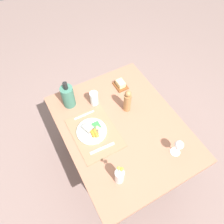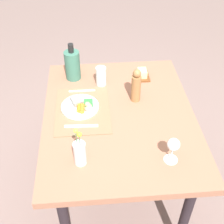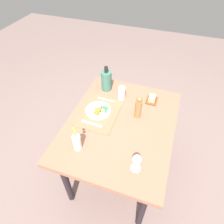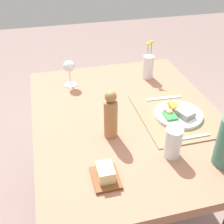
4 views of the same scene
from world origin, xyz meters
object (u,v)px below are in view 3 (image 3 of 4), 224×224
object	(u,v)px
flower_vase	(77,142)
butter_dish	(152,99)
pepper_mill	(138,107)
wine_glass	(137,160)
knife	(92,124)
cooler_bottle	(106,81)
dining_table	(120,130)
dinner_plate	(99,110)
fork	(106,100)
water_tumbler	(121,94)

from	to	relation	value
flower_vase	butter_dish	bearing A→B (deg)	149.33
pepper_mill	wine_glass	world-z (taller)	pepper_mill
knife	cooler_bottle	distance (m)	0.52
dining_table	pepper_mill	distance (m)	0.27
dinner_plate	fork	bearing A→B (deg)	176.88
knife	fork	bearing A→B (deg)	-178.29
flower_vase	fork	bearing A→B (deg)	178.94
flower_vase	dinner_plate	bearing A→B (deg)	179.75
dining_table	pepper_mill	world-z (taller)	pepper_mill
dining_table	knife	distance (m)	0.27
dinner_plate	wine_glass	bearing A→B (deg)	45.89
fork	knife	distance (m)	0.34
dining_table	butter_dish	world-z (taller)	butter_dish
butter_dish	dining_table	bearing A→B (deg)	-27.93
dining_table	flower_vase	size ratio (longest dim) A/B	4.92
fork	water_tumbler	world-z (taller)	water_tumbler
cooler_bottle	wine_glass	world-z (taller)	cooler_bottle
water_tumbler	fork	bearing A→B (deg)	-60.40
dinner_plate	butter_dish	xyz separation A→B (m)	(-0.30, 0.43, 0.00)
fork	cooler_bottle	xyz separation A→B (m)	(-0.17, -0.06, 0.10)
water_tumbler	butter_dish	world-z (taller)	water_tumbler
dining_table	fork	world-z (taller)	fork
dinner_plate	knife	distance (m)	0.17
fork	flower_vase	size ratio (longest dim) A/B	0.74
pepper_mill	butter_dish	distance (m)	0.27
pepper_mill	cooler_bottle	xyz separation A→B (m)	(-0.28, -0.40, -0.00)
knife	wine_glass	distance (m)	0.55
dining_table	knife	bearing A→B (deg)	-67.59
dining_table	cooler_bottle	distance (m)	0.53
knife	pepper_mill	size ratio (longest dim) A/B	0.86
water_tumbler	pepper_mill	bearing A→B (deg)	48.26
pepper_mill	flower_vase	size ratio (longest dim) A/B	0.97
cooler_bottle	wine_glass	size ratio (longest dim) A/B	1.75
knife	pepper_mill	distance (m)	0.43
dining_table	wine_glass	distance (m)	0.49
knife	cooler_bottle	xyz separation A→B (m)	(-0.50, -0.05, 0.10)
water_tumbler	wine_glass	size ratio (longest dim) A/B	0.87
cooler_bottle	water_tumbler	world-z (taller)	cooler_bottle
cooler_bottle	butter_dish	distance (m)	0.49
dining_table	fork	bearing A→B (deg)	-137.26
knife	cooler_bottle	world-z (taller)	cooler_bottle
dining_table	fork	xyz separation A→B (m)	(-0.24, -0.22, 0.10)
water_tumbler	dinner_plate	bearing A→B (deg)	-30.03
pepper_mill	flower_vase	bearing A→B (deg)	-35.98
dinner_plate	flower_vase	world-z (taller)	flower_vase
cooler_bottle	water_tumbler	size ratio (longest dim) A/B	2.01
knife	water_tumbler	world-z (taller)	water_tumbler
water_tumbler	flower_vase	distance (m)	0.69
water_tumbler	knife	bearing A→B (deg)	-18.62
dinner_plate	pepper_mill	distance (m)	0.37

